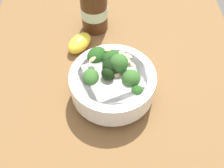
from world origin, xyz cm
name	(u,v)px	position (x,y,z in cm)	size (l,w,h in cm)	color
ground_plane	(112,82)	(0.00, 0.00, -2.45)	(65.21, 65.21, 4.89)	brown
bowl_of_broccoli	(112,81)	(-0.10, -5.25, 4.74)	(17.98, 17.98, 10.90)	white
lemon_wedge	(79,43)	(-7.97, 9.36, 1.81)	(7.56, 4.44, 3.63)	yellow
bottle_tall	(94,10)	(-4.14, 17.27, 5.82)	(7.06, 7.06, 12.66)	#472814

